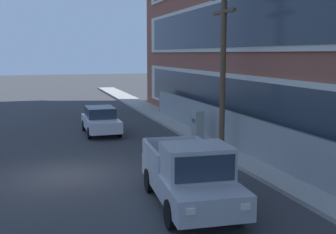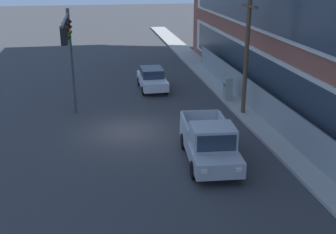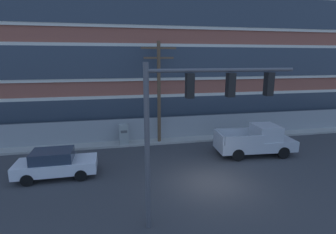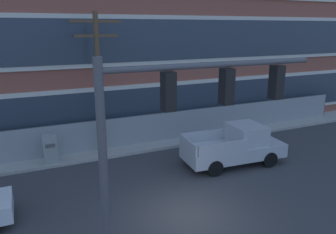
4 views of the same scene
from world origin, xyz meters
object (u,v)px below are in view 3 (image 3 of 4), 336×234
object	(u,v)px
traffic_signal_mast	(195,109)
electrical_cabinet	(124,135)
sedan_white	(56,163)
pickup_truck_silver	(257,141)
utility_pole_near_corner	(159,88)

from	to	relation	value
traffic_signal_mast	electrical_cabinet	bearing A→B (deg)	102.84
traffic_signal_mast	sedan_white	xyz separation A→B (m)	(-6.26, 5.49, -3.87)
traffic_signal_mast	electrical_cabinet	size ratio (longest dim) A/B	3.77
pickup_truck_silver	electrical_cabinet	xyz separation A→B (m)	(-8.83, 3.68, -0.12)
traffic_signal_mast	pickup_truck_silver	distance (m)	9.86
electrical_cabinet	pickup_truck_silver	bearing A→B (deg)	-22.59
sedan_white	utility_pole_near_corner	distance (m)	8.91
traffic_signal_mast	utility_pole_near_corner	xyz separation A→B (m)	(0.43, 10.20, -0.34)
utility_pole_near_corner	electrical_cabinet	distance (m)	4.43
sedan_white	pickup_truck_silver	bearing A→B (deg)	3.99
pickup_truck_silver	utility_pole_near_corner	distance (m)	7.95
utility_pole_near_corner	sedan_white	bearing A→B (deg)	-144.87
traffic_signal_mast	pickup_truck_silver	xyz separation A→B (m)	(6.54, 6.39, -3.70)
sedan_white	utility_pole_near_corner	xyz separation A→B (m)	(6.69, 4.71, 3.53)
utility_pole_near_corner	traffic_signal_mast	bearing A→B (deg)	-92.42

